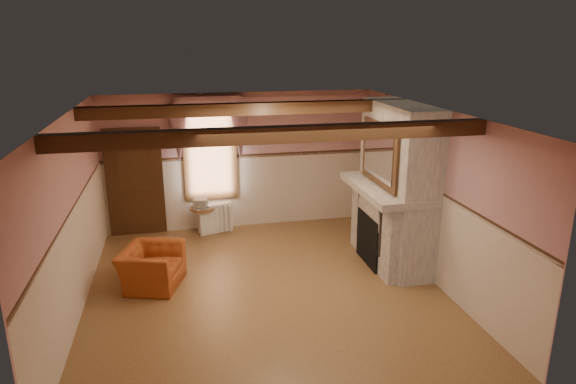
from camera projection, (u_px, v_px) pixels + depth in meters
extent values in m
cube|color=brown|center=(265.00, 289.00, 8.15)|extent=(5.50, 6.00, 0.01)
cube|color=silver|center=(263.00, 113.00, 7.34)|extent=(5.50, 6.00, 0.01)
cube|color=#AF797A|center=(240.00, 161.00, 10.55)|extent=(5.50, 0.02, 2.80)
cube|color=#AF797A|center=(317.00, 301.00, 4.93)|extent=(5.50, 0.02, 2.80)
cube|color=#AF797A|center=(71.00, 219.00, 7.18)|extent=(0.02, 6.00, 2.80)
cube|color=#AF797A|center=(432.00, 194.00, 8.30)|extent=(0.02, 6.00, 2.80)
cube|color=black|center=(372.00, 239.00, 8.98)|extent=(0.20, 0.95, 0.90)
imported|color=#994219|center=(152.00, 267.00, 8.19)|extent=(1.12, 1.20, 0.64)
cylinder|color=brown|center=(203.00, 220.00, 10.43)|extent=(0.63, 0.63, 0.55)
cube|color=#B7AD8C|center=(201.00, 203.00, 10.29)|extent=(0.32, 0.36, 0.20)
cube|color=white|center=(215.00, 218.00, 10.47)|extent=(0.72, 0.37, 0.60)
imported|color=brown|center=(382.00, 179.00, 8.98)|extent=(0.31, 0.31, 0.08)
cube|color=black|center=(373.00, 169.00, 9.37)|extent=(0.14, 0.24, 0.20)
cylinder|color=gold|center=(377.00, 170.00, 9.19)|extent=(0.11, 0.11, 0.28)
cylinder|color=maroon|center=(402.00, 190.00, 8.20)|extent=(0.06, 0.06, 0.16)
cylinder|color=gold|center=(396.00, 187.00, 8.42)|extent=(0.06, 0.06, 0.12)
cube|color=gray|center=(398.00, 185.00, 8.80)|extent=(0.85, 2.00, 2.80)
cube|color=gray|center=(388.00, 188.00, 8.77)|extent=(1.05, 2.05, 0.12)
cube|color=silver|center=(379.00, 154.00, 8.56)|extent=(0.06, 1.44, 1.04)
cube|color=black|center=(135.00, 184.00, 10.17)|extent=(1.10, 0.10, 2.10)
cube|color=white|center=(210.00, 151.00, 10.33)|extent=(1.06, 0.08, 2.02)
cube|color=gray|center=(209.00, 122.00, 10.07)|extent=(1.30, 0.14, 1.40)
cube|color=black|center=(279.00, 134.00, 6.24)|extent=(5.50, 0.18, 0.20)
cube|color=black|center=(251.00, 109.00, 8.49)|extent=(5.50, 0.18, 0.20)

